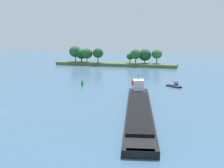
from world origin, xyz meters
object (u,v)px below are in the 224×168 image
cargo_barge (139,108)px  small_motorboat (176,83)px  channel_buoy_green (82,83)px  fishing_skiff (174,86)px  channel_buoy_red (133,82)px

cargo_barge → small_motorboat: bearing=82.7°
small_motorboat → channel_buoy_green: 30.11m
fishing_skiff → small_motorboat: bearing=88.4°
cargo_barge → channel_buoy_green: 34.27m
fishing_skiff → channel_buoy_red: channel_buoy_red is taller
fishing_skiff → cargo_barge: size_ratio=0.12×
channel_buoy_red → channel_buoy_green: 15.87m
fishing_skiff → channel_buoy_red: (-12.75, 0.05, 0.58)m
small_motorboat → channel_buoy_red: size_ratio=3.22×
small_motorboat → channel_buoy_green: (-27.70, -11.79, 0.53)m
cargo_barge → channel_buoy_red: (-8.11, 31.27, -0.05)m
fishing_skiff → channel_buoy_red: 12.77m
channel_buoy_red → small_motorboat: bearing=25.0°
fishing_skiff → small_motorboat: size_ratio=0.81×
fishing_skiff → cargo_barge: (-4.64, -31.22, 0.62)m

